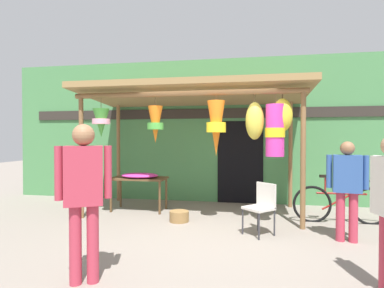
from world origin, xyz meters
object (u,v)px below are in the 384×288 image
(flower_heap_on_table, at_px, (140,175))
(parked_bicycle, at_px, (341,204))
(display_table, at_px, (139,181))
(shopper_by_bananas, at_px, (84,189))
(folding_chair, at_px, (262,204))
(wicker_basket_by_table, at_px, (179,216))
(vendor_in_orange, at_px, (347,183))

(flower_heap_on_table, bearing_deg, parked_bicycle, -3.20)
(display_table, xyz_separation_m, shopper_by_bananas, (0.62, -3.44, 0.40))
(parked_bicycle, bearing_deg, folding_chair, -146.31)
(flower_heap_on_table, xyz_separation_m, parked_bicycle, (4.02, -0.22, -0.43))
(wicker_basket_by_table, distance_m, vendor_in_orange, 2.98)
(flower_heap_on_table, distance_m, wicker_basket_by_table, 1.40)
(flower_heap_on_table, bearing_deg, display_table, 128.56)
(display_table, height_order, shopper_by_bananas, shopper_by_bananas)
(wicker_basket_by_table, height_order, parked_bicycle, parked_bicycle)
(shopper_by_bananas, bearing_deg, flower_heap_on_table, 99.61)
(wicker_basket_by_table, height_order, shopper_by_bananas, shopper_by_bananas)
(display_table, bearing_deg, flower_heap_on_table, -51.44)
(display_table, xyz_separation_m, wicker_basket_by_table, (1.07, -0.74, -0.54))
(shopper_by_bananas, bearing_deg, folding_chair, 47.79)
(wicker_basket_by_table, xyz_separation_m, parked_bicycle, (3.00, 0.46, 0.25))
(folding_chair, relative_size, wicker_basket_by_table, 2.28)
(parked_bicycle, distance_m, vendor_in_orange, 1.27)
(flower_heap_on_table, height_order, wicker_basket_by_table, flower_heap_on_table)
(parked_bicycle, xyz_separation_m, vendor_in_orange, (-0.21, -1.13, 0.55))
(vendor_in_orange, xyz_separation_m, shopper_by_bananas, (-3.24, -2.02, 0.14))
(display_table, distance_m, shopper_by_bananas, 3.52)
(flower_heap_on_table, height_order, vendor_in_orange, vendor_in_orange)
(wicker_basket_by_table, bearing_deg, display_table, 145.21)
(wicker_basket_by_table, relative_size, shopper_by_bananas, 0.21)
(display_table, distance_m, wicker_basket_by_table, 1.41)
(display_table, relative_size, vendor_in_orange, 0.77)
(folding_chair, bearing_deg, vendor_in_orange, -6.40)
(flower_heap_on_table, bearing_deg, folding_chair, -25.51)
(display_table, distance_m, vendor_in_orange, 4.12)
(vendor_in_orange, bearing_deg, display_table, 159.86)
(folding_chair, distance_m, parked_bicycle, 1.79)
(display_table, distance_m, flower_heap_on_table, 0.16)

